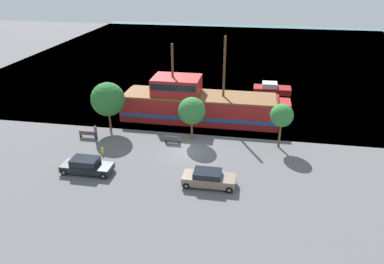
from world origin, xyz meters
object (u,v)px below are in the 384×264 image
Objects in this scene: pirate_ship at (198,104)px; moored_boat_dockside at (272,89)px; pedestrian_walking_near at (96,132)px; parked_car_curb_mid at (209,178)px; bench_promenade_east at (172,139)px; parked_car_curb_front at (87,166)px; bench_promenade_west at (88,134)px; fire_hydrant at (102,151)px.

moored_boat_dockside is (9.23, 11.79, -1.35)m from pirate_ship.
parked_car_curb_mid is at bearing -27.91° from pedestrian_walking_near.
moored_boat_dockside is 3.37× the size of bench_promenade_east.
parked_car_curb_mid is 2.85× the size of bench_promenade_east.
parked_car_curb_mid is (11.45, -0.27, 0.01)m from parked_car_curb_front.
pirate_ship is at bearing 33.96° from bench_promenade_west.
parked_car_curb_front is 1.02× the size of parked_car_curb_mid.
pirate_ship is 16.71m from parked_car_curb_front.
bench_promenade_east is at bearing -119.75° from moored_boat_dockside.
pirate_ship reaches higher than fire_hydrant.
parked_car_curb_front is 3.65m from fire_hydrant.
parked_car_curb_front is at bearing -123.32° from moored_boat_dockside.
pedestrian_walking_near is (-19.33, -19.49, 0.24)m from moored_boat_dockside.
fire_hydrant is 0.41× the size of bench_promenade_west.
moored_boat_dockside is at bearing 45.23° from pedestrian_walking_near.
parked_car_curb_mid is at bearing -77.23° from pirate_ship.
moored_boat_dockside is 1.15× the size of parked_car_curb_front.
bench_promenade_west is at bearing 153.31° from parked_car_curb_mid.
parked_car_curb_front is at bearing -90.67° from fire_hydrant.
fire_hydrant is at bearing -126.38° from pirate_ship.
parked_car_curb_front reaches higher than fire_hydrant.
pirate_ship is 4.41× the size of parked_car_curb_mid.
bench_promenade_west is 1.15m from pedestrian_walking_near.
bench_promenade_west is at bearing -177.95° from bench_promenade_east.
parked_car_curb_mid is 6.01× the size of fire_hydrant.
parked_car_curb_front is (-8.09, -14.56, -1.24)m from pirate_ship.
moored_boat_dockside is at bearing 77.57° from parked_car_curb_mid.
parked_car_curb_front is at bearing -131.28° from bench_promenade_east.
parked_car_curb_front reaches higher than bench_promenade_east.
moored_boat_dockside reaches higher than fire_hydrant.
pirate_ship is 4.31× the size of parked_car_curb_front.
bench_promenade_east is (6.48, 7.38, -0.28)m from parked_car_curb_front.
moored_boat_dockside is 27.45m from pedestrian_walking_near.
bench_promenade_west is at bearing -146.04° from pirate_ship.
bench_promenade_east is 9.56m from bench_promenade_west.
bench_promenade_west is (-20.40, -19.32, -0.16)m from moored_boat_dockside.
pedestrian_walking_near is (-8.49, -0.52, 0.41)m from bench_promenade_east.
pirate_ship is 15.03m from moored_boat_dockside.
parked_car_curb_mid reaches higher than fire_hydrant.
parked_car_curb_mid is 2.76× the size of pedestrian_walking_near.
parked_car_curb_front is 2.51× the size of bench_promenade_west.
bench_promenade_east is at bearing 48.72° from parked_car_curb_front.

